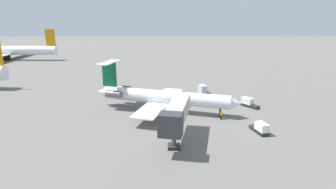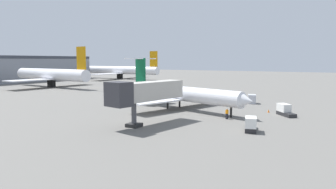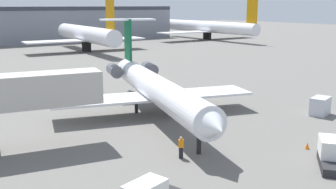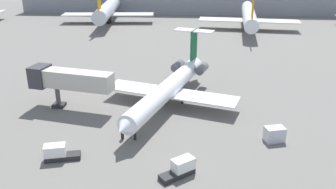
{
  "view_description": "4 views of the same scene",
  "coord_description": "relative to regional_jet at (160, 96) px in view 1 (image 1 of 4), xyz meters",
  "views": [
    {
      "loc": [
        -55.91,
        -0.74,
        19.23
      ],
      "look_at": [
        -2.1,
        -1.26,
        3.95
      ],
      "focal_mm": 30.44,
      "sensor_mm": 36.0,
      "label": 1
    },
    {
      "loc": [
        -51.19,
        -26.6,
        9.21
      ],
      "look_at": [
        -2.96,
        0.84,
        2.92
      ],
      "focal_mm": 32.8,
      "sensor_mm": 36.0,
      "label": 2
    },
    {
      "loc": [
        -23.09,
        -33.62,
        11.25
      ],
      "look_at": [
        0.79,
        -0.82,
        2.18
      ],
      "focal_mm": 42.81,
      "sensor_mm": 36.0,
      "label": 3
    },
    {
      "loc": [
        3.41,
        -51.02,
        22.51
      ],
      "look_at": [
        -0.4,
        -2.85,
        2.92
      ],
      "focal_mm": 38.18,
      "sensor_mm": 36.0,
      "label": 4
    }
  ],
  "objects": [
    {
      "name": "ground_plane",
      "position": [
        0.29,
        -0.26,
        -3.09
      ],
      "size": [
        400.0,
        400.0,
        0.1
      ],
      "primitive_type": "cube",
      "color": "#66635E"
    },
    {
      "name": "regional_jet",
      "position": [
        0.0,
        0.0,
        0.0
      ],
      "size": [
        21.4,
        29.94,
        9.57
      ],
      "color": "white",
      "rests_on": "ground_plane"
    },
    {
      "name": "jet_bridge",
      "position": [
        -15.46,
        -2.57,
        1.61
      ],
      "size": [
        13.23,
        5.44,
        6.37
      ],
      "color": "#B7B2A8",
      "rests_on": "ground_plane"
    },
    {
      "name": "ground_crew_marshaller",
      "position": [
        -5.3,
        -11.52,
        -2.19
      ],
      "size": [
        0.48,
        0.45,
        1.69
      ],
      "color": "black",
      "rests_on": "ground_plane"
    },
    {
      "name": "baggage_tug_lead",
      "position": [
        2.47,
        -18.88,
        -2.21
      ],
      "size": [
        3.98,
        3.61,
        1.9
      ],
      "color": "#262628",
      "rests_on": "ground_plane"
    },
    {
      "name": "baggage_tug_trailing",
      "position": [
        -11.68,
        -16.88,
        -2.21
      ],
      "size": [
        4.23,
        2.39,
        1.9
      ],
      "color": "#262628",
      "rests_on": "ground_plane"
    },
    {
      "name": "cargo_container_uld",
      "position": [
        13.98,
        -10.47,
        -2.1
      ],
      "size": [
        2.75,
        2.15,
        1.88
      ],
      "color": "silver",
      "rests_on": "ground_plane"
    },
    {
      "name": "traffic_cone_near",
      "position": [
        4.05,
        -15.94,
        -2.77
      ],
      "size": [
        0.36,
        0.36,
        0.55
      ],
      "color": "orange",
      "rests_on": "ground_plane"
    },
    {
      "name": "parked_airliner_east_mid",
      "position": [
        66.99,
        66.93,
        1.1
      ],
      "size": [
        36.56,
        43.47,
        13.11
      ],
      "color": "white",
      "rests_on": "ground_plane"
    }
  ]
}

